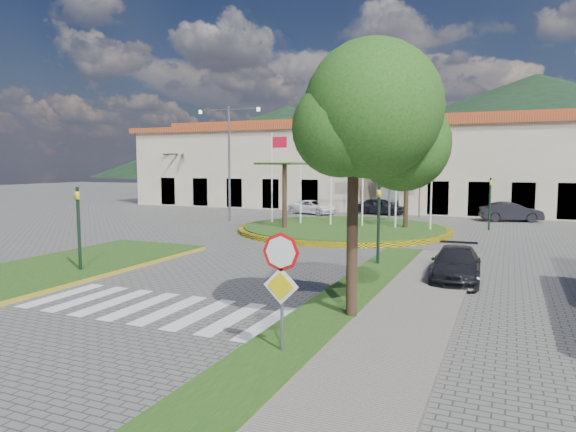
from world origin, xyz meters
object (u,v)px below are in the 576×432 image
at_px(deciduous_tree, 354,117).
at_px(white_van, 312,207).
at_px(roundabout_island, 344,228).
at_px(car_dark_a, 380,206).
at_px(car_dark_b, 511,212).
at_px(car_side_right, 456,264).
at_px(stop_sign, 281,274).

xyz_separation_m(deciduous_tree, white_van, (-10.98, 26.17, -4.62)).
height_order(roundabout_island, deciduous_tree, deciduous_tree).
bearing_deg(roundabout_island, car_dark_a, 92.00).
relative_size(roundabout_island, car_dark_a, 3.28).
bearing_deg(car_dark_b, roundabout_island, 121.38).
bearing_deg(car_side_right, stop_sign, -109.05).
relative_size(white_van, car_dark_b, 0.97).
relative_size(roundabout_island, car_dark_b, 3.09).
relative_size(roundabout_island, stop_sign, 4.79).
bearing_deg(car_side_right, deciduous_tree, -111.56).
bearing_deg(roundabout_island, stop_sign, -76.27).
xyz_separation_m(roundabout_island, car_side_right, (7.50, -11.10, 0.40)).
bearing_deg(roundabout_island, car_dark_b, 46.50).
relative_size(white_van, car_side_right, 1.01).
xyz_separation_m(car_dark_b, car_side_right, (-1.73, -20.82, -0.10)).
distance_m(roundabout_island, car_side_right, 13.40).
distance_m(car_dark_b, car_side_right, 20.89).
xyz_separation_m(stop_sign, car_dark_a, (-5.28, 30.96, -1.13)).
relative_size(deciduous_tree, car_dark_b, 1.66).
xyz_separation_m(roundabout_island, car_dark_b, (9.22, 9.72, 0.50)).
bearing_deg(deciduous_tree, white_van, 112.76).
height_order(white_van, car_side_right, car_side_right).
bearing_deg(car_side_right, white_van, 119.80).
distance_m(stop_sign, car_dark_a, 31.42).
height_order(deciduous_tree, car_side_right, deciduous_tree).
distance_m(deciduous_tree, car_dark_b, 27.35).
xyz_separation_m(stop_sign, white_van, (-10.38, 29.20, -1.24)).
height_order(car_dark_a, car_side_right, car_dark_a).
distance_m(roundabout_island, stop_sign, 20.69).
height_order(stop_sign, car_dark_a, stop_sign).
bearing_deg(car_dark_b, car_side_right, 160.14).
bearing_deg(car_side_right, car_dark_b, 82.43).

